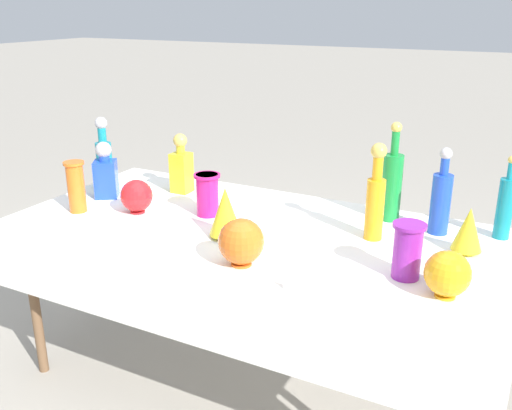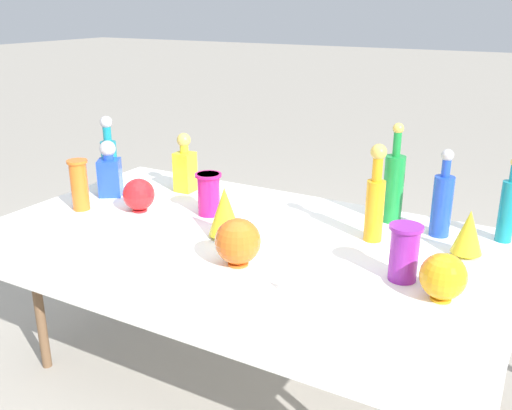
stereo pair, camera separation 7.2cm
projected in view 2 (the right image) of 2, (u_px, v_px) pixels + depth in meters
ground_plane at (256, 381)px, 2.61m from camera, size 40.00×40.00×0.00m
display_table at (252, 242)px, 2.35m from camera, size 2.06×0.98×0.76m
tall_bottle_0 at (109, 156)px, 2.86m from camera, size 0.08×0.08×0.36m
tall_bottle_1 at (394, 184)px, 2.38m from camera, size 0.08×0.08×0.42m
tall_bottle_2 at (442, 201)px, 2.24m from camera, size 0.08×0.08×0.35m
tall_bottle_3 at (375, 199)px, 2.18m from camera, size 0.07×0.07×0.39m
tall_bottle_4 at (507, 209)px, 2.19m from camera, size 0.06×0.06×0.33m
square_decanter_0 at (185, 166)px, 2.78m from camera, size 0.09×0.09×0.29m
square_decanter_1 at (110, 172)px, 2.72m from camera, size 0.14×0.14×0.27m
slender_vase_0 at (209, 193)px, 2.47m from camera, size 0.12×0.12×0.19m
slender_vase_1 at (79, 183)px, 2.53m from camera, size 0.09×0.09×0.23m
slender_vase_2 at (404, 251)px, 1.88m from camera, size 0.11×0.11×0.19m
fluted_vase_0 at (225, 211)px, 2.24m from camera, size 0.13×0.13×0.20m
fluted_vase_1 at (469, 232)px, 2.07m from camera, size 0.11×0.11×0.18m
round_bowl_0 at (238, 241)px, 2.00m from camera, size 0.16×0.16×0.17m
round_bowl_1 at (443, 277)px, 1.76m from camera, size 0.15×0.15×0.15m
round_bowl_2 at (139, 195)px, 2.52m from camera, size 0.14×0.14×0.15m
price_tag_left at (285, 285)px, 1.83m from camera, size 0.05×0.02×0.04m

